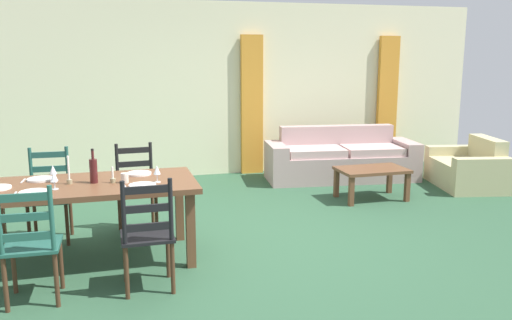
% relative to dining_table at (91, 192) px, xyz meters
% --- Properties ---
extents(ground_plane, '(9.60, 9.60, 0.02)m').
position_rel_dining_table_xyz_m(ground_plane, '(1.52, 0.10, -0.67)').
color(ground_plane, '#2C5238').
extents(wall_far, '(9.60, 0.16, 2.70)m').
position_rel_dining_table_xyz_m(wall_far, '(1.52, 3.40, 0.69)').
color(wall_far, beige).
rests_on(wall_far, ground_plane).
extents(curtain_panel_left, '(0.35, 0.08, 2.20)m').
position_rel_dining_table_xyz_m(curtain_panel_left, '(2.41, 3.26, 0.44)').
color(curtain_panel_left, orange).
rests_on(curtain_panel_left, ground_plane).
extents(curtain_panel_right, '(0.35, 0.08, 2.20)m').
position_rel_dining_table_xyz_m(curtain_panel_right, '(4.81, 3.26, 0.44)').
color(curtain_panel_right, orange).
rests_on(curtain_panel_right, ground_plane).
extents(dining_table, '(1.90, 0.96, 0.75)m').
position_rel_dining_table_xyz_m(dining_table, '(0.00, 0.00, 0.00)').
color(dining_table, brown).
rests_on(dining_table, ground_plane).
extents(dining_chair_near_left, '(0.43, 0.41, 0.96)m').
position_rel_dining_table_xyz_m(dining_chair_near_left, '(-0.43, -0.77, -0.19)').
color(dining_chair_near_left, '#25584B').
rests_on(dining_chair_near_left, ground_plane).
extents(dining_chair_near_right, '(0.42, 0.40, 0.96)m').
position_rel_dining_table_xyz_m(dining_chair_near_right, '(0.44, -0.78, -0.19)').
color(dining_chair_near_right, black).
rests_on(dining_chair_near_right, ground_plane).
extents(dining_chair_far_left, '(0.44, 0.42, 0.96)m').
position_rel_dining_table_xyz_m(dining_chair_far_left, '(-0.43, 0.74, -0.19)').
color(dining_chair_far_left, '#22544A').
rests_on(dining_chair_far_left, ground_plane).
extents(dining_chair_far_right, '(0.43, 0.41, 0.96)m').
position_rel_dining_table_xyz_m(dining_chair_far_right, '(0.44, 0.76, -0.19)').
color(dining_chair_far_right, black).
rests_on(dining_chair_far_right, ground_plane).
extents(dinner_plate_near_left, '(0.24, 0.24, 0.02)m').
position_rel_dining_table_xyz_m(dinner_plate_near_left, '(-0.45, -0.25, 0.10)').
color(dinner_plate_near_left, white).
rests_on(dinner_plate_near_left, dining_table).
extents(fork_near_left, '(0.02, 0.17, 0.01)m').
position_rel_dining_table_xyz_m(fork_near_left, '(-0.60, -0.25, 0.09)').
color(fork_near_left, silver).
rests_on(fork_near_left, dining_table).
extents(dinner_plate_near_right, '(0.24, 0.24, 0.02)m').
position_rel_dining_table_xyz_m(dinner_plate_near_right, '(0.45, -0.25, 0.10)').
color(dinner_plate_near_right, white).
rests_on(dinner_plate_near_right, dining_table).
extents(fork_near_right, '(0.03, 0.17, 0.01)m').
position_rel_dining_table_xyz_m(fork_near_right, '(0.30, -0.25, 0.09)').
color(fork_near_right, silver).
rests_on(fork_near_right, dining_table).
extents(dinner_plate_far_left, '(0.24, 0.24, 0.02)m').
position_rel_dining_table_xyz_m(dinner_plate_far_left, '(-0.45, 0.25, 0.10)').
color(dinner_plate_far_left, white).
rests_on(dinner_plate_far_left, dining_table).
extents(fork_far_left, '(0.03, 0.17, 0.01)m').
position_rel_dining_table_xyz_m(fork_far_left, '(-0.60, 0.25, 0.09)').
color(fork_far_left, silver).
rests_on(fork_far_left, dining_table).
extents(dinner_plate_far_right, '(0.24, 0.24, 0.02)m').
position_rel_dining_table_xyz_m(dinner_plate_far_right, '(0.45, 0.25, 0.10)').
color(dinner_plate_far_right, white).
rests_on(dinner_plate_far_right, dining_table).
extents(fork_far_right, '(0.03, 0.17, 0.01)m').
position_rel_dining_table_xyz_m(fork_far_right, '(0.30, 0.25, 0.09)').
color(fork_far_right, silver).
rests_on(fork_far_right, dining_table).
extents(wine_bottle, '(0.07, 0.07, 0.32)m').
position_rel_dining_table_xyz_m(wine_bottle, '(0.03, 0.00, 0.20)').
color(wine_bottle, '#471919').
rests_on(wine_bottle, dining_table).
extents(wine_glass_near_left, '(0.06, 0.06, 0.16)m').
position_rel_dining_table_xyz_m(wine_glass_near_left, '(-0.29, -0.16, 0.20)').
color(wine_glass_near_left, white).
rests_on(wine_glass_near_left, dining_table).
extents(wine_glass_near_right, '(0.06, 0.06, 0.16)m').
position_rel_dining_table_xyz_m(wine_glass_near_right, '(0.59, -0.13, 0.20)').
color(wine_glass_near_right, white).
rests_on(wine_glass_near_right, dining_table).
extents(wine_glass_far_left, '(0.06, 0.06, 0.16)m').
position_rel_dining_table_xyz_m(wine_glass_far_left, '(-0.32, 0.13, 0.20)').
color(wine_glass_far_left, white).
rests_on(wine_glass_far_left, dining_table).
extents(coffee_cup_primary, '(0.07, 0.07, 0.09)m').
position_rel_dining_table_xyz_m(coffee_cup_primary, '(0.30, -0.07, 0.13)').
color(coffee_cup_primary, beige).
rests_on(coffee_cup_primary, dining_table).
extents(candle_tall, '(0.05, 0.05, 0.26)m').
position_rel_dining_table_xyz_m(candle_tall, '(-0.18, 0.02, 0.16)').
color(candle_tall, '#998C66').
rests_on(candle_tall, dining_table).
extents(candle_short, '(0.05, 0.05, 0.15)m').
position_rel_dining_table_xyz_m(candle_short, '(0.20, -0.04, 0.13)').
color(candle_short, '#998C66').
rests_on(candle_short, dining_table).
extents(couch, '(2.36, 1.07, 0.80)m').
position_rel_dining_table_xyz_m(couch, '(3.62, 2.49, -0.37)').
color(couch, '#B99996').
rests_on(couch, ground_plane).
extents(coffee_table, '(0.90, 0.56, 0.42)m').
position_rel_dining_table_xyz_m(coffee_table, '(3.52, 1.28, -0.31)').
color(coffee_table, brown).
rests_on(coffee_table, ground_plane).
extents(armchair_upholstered, '(1.02, 1.30, 0.72)m').
position_rel_dining_table_xyz_m(armchair_upholstered, '(5.23, 1.51, -0.41)').
color(armchair_upholstered, '#C7BD89').
rests_on(armchair_upholstered, ground_plane).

